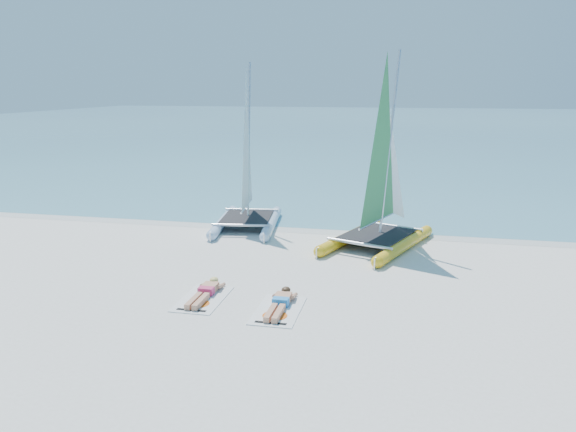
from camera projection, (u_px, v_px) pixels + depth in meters
name	position (u px, v px, depth m)	size (l,w,h in m)	color
ground	(302.00, 281.00, 14.69)	(140.00, 140.00, 0.00)	silver
sea	(390.00, 124.00, 74.68)	(140.00, 115.00, 0.01)	#7DCDD0
wet_sand_strip	(331.00, 230.00, 19.93)	(140.00, 1.40, 0.01)	silver
catamaran_blue	(247.00, 177.00, 20.01)	(2.65, 4.65, 6.03)	#C2DCFF
catamaran_yellow	(385.00, 182.00, 17.85)	(3.70, 5.12, 6.33)	yellow
towel_a	(203.00, 299.00, 13.46)	(1.00, 1.85, 0.02)	white
sunbather_a	(206.00, 292.00, 13.62)	(0.37, 1.73, 0.26)	tan
towel_b	(278.00, 310.00, 12.77)	(1.00, 1.85, 0.02)	white
sunbather_b	(280.00, 303.00, 12.93)	(0.37, 1.73, 0.26)	tan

